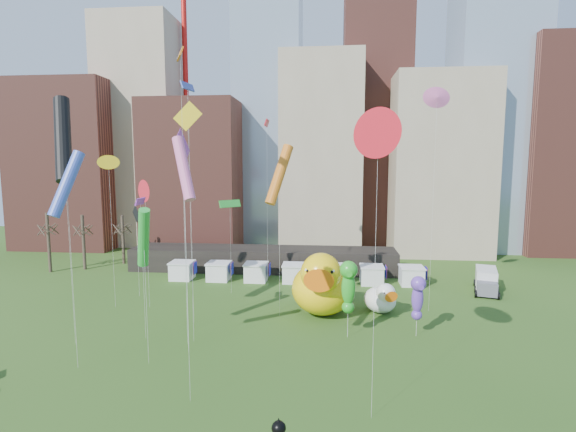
# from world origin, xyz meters

# --- Properties ---
(skyline) EXTENTS (101.00, 23.00, 68.00)m
(skyline) POSITION_xyz_m (2.25, 61.06, 21.44)
(skyline) COLOR brown
(skyline) RESTS_ON ground
(pavilion) EXTENTS (38.00, 6.00, 3.20)m
(pavilion) POSITION_xyz_m (-4.00, 42.00, 1.60)
(pavilion) COLOR black
(pavilion) RESTS_ON ground
(vendor_tents) EXTENTS (33.24, 2.80, 2.40)m
(vendor_tents) POSITION_xyz_m (1.02, 36.00, 1.11)
(vendor_tents) COLOR white
(vendor_tents) RESTS_ON ground
(bare_trees) EXTENTS (8.44, 6.44, 8.50)m
(bare_trees) POSITION_xyz_m (-30.17, 40.54, 4.01)
(bare_trees) COLOR #382B21
(bare_trees) RESTS_ON ground
(big_duck) EXTENTS (6.99, 9.05, 6.78)m
(big_duck) POSITION_xyz_m (4.86, 24.00, 3.11)
(big_duck) COLOR yellow
(big_duck) RESTS_ON ground
(small_duck) EXTENTS (4.33, 4.79, 3.35)m
(small_duck) POSITION_xyz_m (10.90, 25.11, 1.54)
(small_duck) COLOR white
(small_duck) RESTS_ON ground
(seahorse_green) EXTENTS (1.60, 2.00, 6.96)m
(seahorse_green) POSITION_xyz_m (7.18, 18.33, 5.00)
(seahorse_green) COLOR silver
(seahorse_green) RESTS_ON ground
(seahorse_purple) EXTENTS (1.39, 1.72, 5.53)m
(seahorse_purple) POSITION_xyz_m (13.32, 19.13, 3.87)
(seahorse_purple) COLOR silver
(seahorse_purple) RESTS_ON ground
(box_truck) EXTENTS (3.97, 6.66, 2.67)m
(box_truck) POSITION_xyz_m (24.44, 33.96, 1.37)
(box_truck) COLOR silver
(box_truck) RESTS_ON ground
(kite_0) EXTENTS (1.79, 1.93, 13.70)m
(kite_0) POSITION_xyz_m (-13.70, 24.58, 12.52)
(kite_0) COLOR silver
(kite_0) RESTS_ON ground
(kite_1) EXTENTS (2.02, 0.96, 22.92)m
(kite_1) POSITION_xyz_m (15.98, 26.21, 21.83)
(kite_1) COLOR silver
(kite_1) RESTS_ON ground
(kite_2) EXTENTS (3.20, 4.31, 20.96)m
(kite_2) POSITION_xyz_m (-16.17, 14.83, 17.33)
(kite_2) COLOR silver
(kite_2) RESTS_ON ground
(kite_3) EXTENTS (2.13, 2.81, 12.23)m
(kite_3) POSITION_xyz_m (-8.37, 11.82, 9.85)
(kite_3) COLOR silver
(kite_3) RESTS_ON ground
(kite_4) EXTENTS (2.44, 0.18, 20.45)m
(kite_4) POSITION_xyz_m (-6.21, 16.33, 18.71)
(kite_4) COLOR silver
(kite_4) RESTS_ON ground
(kite_5) EXTENTS (0.71, 2.24, 22.68)m
(kite_5) POSITION_xyz_m (-7.55, 20.59, 22.00)
(kite_5) COLOR silver
(kite_5) RESTS_ON ground
(kite_6) EXTENTS (1.24, 2.13, 23.95)m
(kite_6) POSITION_xyz_m (-5.98, 14.22, 23.22)
(kite_6) COLOR silver
(kite_6) RESTS_ON ground
(kite_7) EXTENTS (0.48, 1.97, 12.48)m
(kite_7) POSITION_xyz_m (-10.61, 16.48, 12.04)
(kite_7) COLOR silver
(kite_7) RESTS_ON ground
(kite_8) EXTENTS (1.82, 2.60, 18.48)m
(kite_8) POSITION_xyz_m (8.09, 6.13, 17.05)
(kite_8) COLOR silver
(kite_8) RESTS_ON ground
(kite_9) EXTENTS (2.06, 2.24, 17.08)m
(kite_9) POSITION_xyz_m (-3.48, 6.93, 15.05)
(kite_9) COLOR silver
(kite_9) RESTS_ON ground
(kite_10) EXTENTS (1.50, 1.42, 10.66)m
(kite_10) POSITION_xyz_m (-16.43, 28.17, 9.46)
(kite_10) COLOR silver
(kite_10) RESTS_ON ground
(kite_11) EXTENTS (2.25, 2.20, 11.16)m
(kite_11) POSITION_xyz_m (-6.04, 30.30, 10.68)
(kite_11) COLOR silver
(kite_11) RESTS_ON ground
(kite_12) EXTENTS (1.40, 0.79, 16.23)m
(kite_12) POSITION_xyz_m (-17.33, 24.20, 15.42)
(kite_12) COLOR silver
(kite_12) RESTS_ON ground
(kite_13) EXTENTS (2.26, 2.86, 16.36)m
(kite_13) POSITION_xyz_m (-13.43, 10.65, 13.91)
(kite_13) COLOR silver
(kite_13) RESTS_ON ground
(kite_14) EXTENTS (2.99, 3.39, 17.29)m
(kite_14) POSITION_xyz_m (0.55, 23.31, 14.29)
(kite_14) COLOR silver
(kite_14) RESTS_ON ground
(kite_15) EXTENTS (0.32, 3.05, 18.19)m
(kite_15) POSITION_xyz_m (-6.54, 15.69, 16.41)
(kite_15) COLOR silver
(kite_15) RESTS_ON ground
(kite_16) EXTENTS (0.50, 2.78, 20.66)m
(kite_16) POSITION_xyz_m (-2.17, 33.90, 20.06)
(kite_16) COLOR silver
(kite_16) RESTS_ON ground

